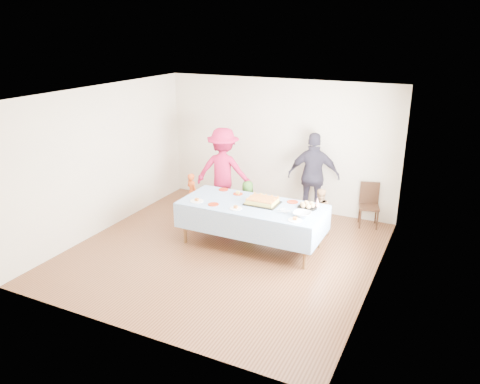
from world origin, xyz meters
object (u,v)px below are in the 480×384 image
object	(u,v)px
party_table	(252,207)
adult_left	(223,171)
birthday_cake	(262,201)
dining_chair	(369,202)

from	to	relation	value
party_table	adult_left	world-z (taller)	adult_left
birthday_cake	adult_left	size ratio (longest dim) A/B	0.32
dining_chair	adult_left	distance (m)	2.95
party_table	birthday_cake	size ratio (longest dim) A/B	4.38
party_table	adult_left	xyz separation A→B (m)	(-1.18, 1.20, 0.17)
birthday_cake	dining_chair	distance (m)	2.32
party_table	birthday_cake	world-z (taller)	birthday_cake
party_table	dining_chair	world-z (taller)	dining_chair
birthday_cake	dining_chair	world-z (taller)	birthday_cake
party_table	adult_left	bearing A→B (deg)	134.66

